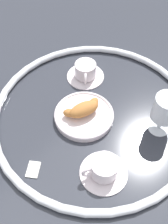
% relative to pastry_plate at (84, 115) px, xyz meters
% --- Properties ---
extents(ground_plane, '(2.20, 2.20, 0.00)m').
position_rel_pastry_plate_xyz_m(ground_plane, '(0.03, -0.02, -0.01)').
color(ground_plane, '#2D3038').
extents(table_chrome_rim, '(0.67, 0.67, 0.02)m').
position_rel_pastry_plate_xyz_m(table_chrome_rim, '(0.03, -0.02, -0.00)').
color(table_chrome_rim, silver).
rests_on(table_chrome_rim, ground_plane).
extents(pastry_plate, '(0.19, 0.19, 0.02)m').
position_rel_pastry_plate_xyz_m(pastry_plate, '(0.00, 0.00, 0.00)').
color(pastry_plate, silver).
rests_on(pastry_plate, ground_plane).
extents(croissant_large, '(0.13, 0.10, 0.04)m').
position_rel_pastry_plate_xyz_m(croissant_large, '(0.00, 0.00, 0.03)').
color(croissant_large, '#AD6B33').
rests_on(croissant_large, pastry_plate).
extents(coffee_cup_near, '(0.14, 0.14, 0.06)m').
position_rel_pastry_plate_xyz_m(coffee_cup_near, '(0.15, 0.11, 0.01)').
color(coffee_cup_near, silver).
rests_on(coffee_cup_near, ground_plane).
extents(coffee_cup_far, '(0.14, 0.14, 0.06)m').
position_rel_pastry_plate_xyz_m(coffee_cup_far, '(-0.12, -0.17, 0.01)').
color(coffee_cup_far, silver).
rests_on(coffee_cup_far, ground_plane).
extents(juice_glass_left, '(0.08, 0.08, 0.14)m').
position_rel_pastry_plate_xyz_m(juice_glass_left, '(0.12, -0.21, 0.08)').
color(juice_glass_left, white).
rests_on(juice_glass_left, ground_plane).
extents(sugar_packet, '(0.06, 0.06, 0.01)m').
position_rel_pastry_plate_xyz_m(sugar_packet, '(-0.23, -0.01, -0.01)').
color(sugar_packet, white).
rests_on(sugar_packet, ground_plane).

